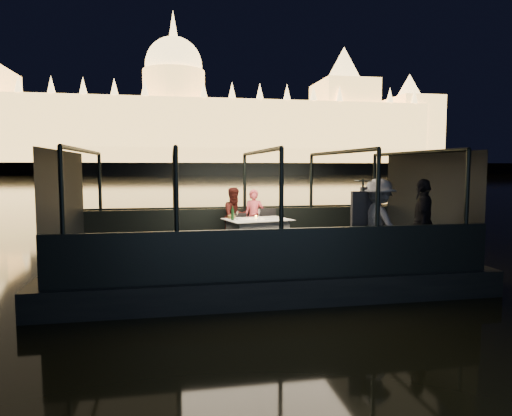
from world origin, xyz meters
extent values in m
plane|color=black|center=(0.00, 80.00, 0.00)|extent=(500.00, 500.00, 0.00)
cube|color=black|center=(0.00, 0.00, 0.00)|extent=(8.60, 4.40, 1.00)
cube|color=black|center=(0.00, 0.00, 0.48)|extent=(8.00, 4.00, 0.04)
cube|color=black|center=(0.00, 2.00, 0.95)|extent=(8.00, 0.08, 0.90)
cube|color=black|center=(0.00, -2.00, 0.95)|extent=(8.00, 0.08, 0.90)
cube|color=#423D33|center=(0.00, 210.00, 1.00)|extent=(400.00, 140.00, 6.00)
cube|color=beige|center=(0.08, 0.66, 0.89)|extent=(1.66, 1.36, 0.77)
cube|color=black|center=(-0.22, 1.28, 0.95)|extent=(0.49, 0.49, 0.82)
cube|color=black|center=(0.49, 1.25, 0.95)|extent=(0.47, 0.47, 0.93)
imported|color=#E95461|center=(0.17, 1.61, 1.25)|extent=(0.60, 0.51, 1.41)
imported|color=#3D1411|center=(-0.32, 1.55, 1.25)|extent=(0.85, 0.76, 1.47)
imported|color=silver|center=(2.05, -1.52, 1.35)|extent=(0.99, 1.28, 1.75)
imported|color=black|center=(3.06, -1.39, 1.35)|extent=(0.89, 1.10, 1.74)
cylinder|color=#153C1B|center=(-0.52, 0.55, 1.42)|extent=(0.09, 0.09, 0.33)
cylinder|color=brown|center=(-0.49, 0.93, 1.31)|extent=(0.25, 0.25, 0.08)
cylinder|color=yellow|center=(0.06, 0.76, 1.31)|extent=(0.06, 0.06, 0.07)
cylinder|color=white|center=(0.36, 0.59, 1.27)|extent=(0.31, 0.31, 0.01)
cylinder|color=white|center=(-0.32, 0.93, 1.27)|extent=(0.25, 0.25, 0.01)
camera|label=1|loc=(-1.89, -9.69, 2.47)|focal=32.00mm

